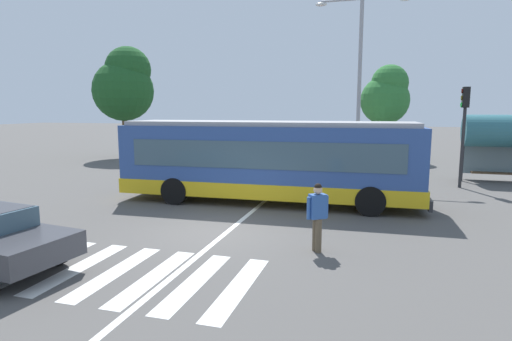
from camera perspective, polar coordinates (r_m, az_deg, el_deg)
The scene contains 14 objects.
ground_plane at distance 12.26m, azimuth -5.41°, elevation -8.27°, with size 160.00×160.00×0.00m, color #514F4C.
city_transit_bus at distance 15.64m, azimuth 1.72°, elevation 1.33°, with size 11.27×2.93×3.06m.
pedestrian_crossing_street at distance 10.41m, azimuth 8.39°, elevation -5.83°, with size 0.49×0.44×1.72m.
parked_car_charcoal at distance 29.57m, azimuth -5.07°, elevation 3.03°, with size 2.24×4.65×1.35m.
parked_car_silver at distance 28.01m, azimuth -0.84°, elevation 2.76°, with size 1.90×4.51×1.35m.
parked_car_red at distance 27.41m, azimuth 4.99°, elevation 2.61°, with size 2.06×4.59×1.35m.
parked_car_champagne at distance 27.69m, azimuth 10.17°, elevation 2.57°, with size 2.20×4.64×1.35m.
parked_car_white at distance 27.03m, azimuth 16.13°, elevation 2.23°, with size 2.06×4.59×1.35m.
traffic_light_far_corner at distance 20.69m, azimuth 26.56°, elevation 6.14°, with size 0.33×0.32×4.47m.
twin_arm_street_lamp at distance 22.92m, azimuth 14.01°, elevation 13.53°, with size 4.75×0.32×9.19m.
background_tree_left at distance 31.94m, azimuth -17.52°, elevation 11.13°, with size 4.31×4.31×7.94m.
background_tree_right at distance 31.01m, azimuth 17.38°, elevation 9.76°, with size 3.38×3.38×6.57m.
crosswalk_painted_stripes at distance 9.81m, azimuth -18.65°, elevation -12.99°, with size 6.09×3.13×0.01m.
lane_center_line at distance 13.98m, azimuth -1.18°, elevation -6.14°, with size 0.16×24.00×0.01m, color silver.
Camera 1 is at (4.34, -10.92, 3.51)m, focal length 29.27 mm.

